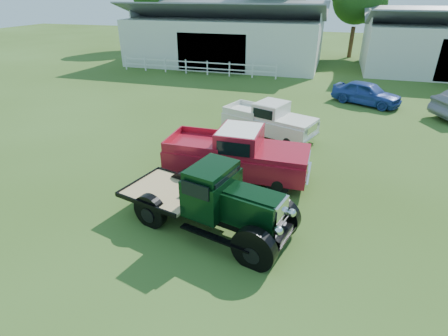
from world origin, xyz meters
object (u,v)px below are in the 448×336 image
(white_pickup, at_px, (269,120))
(misc_car_blue, at_px, (366,93))
(vintage_flatbed, at_px, (209,197))
(red_pickup, at_px, (237,153))

(white_pickup, relative_size, misc_car_blue, 1.12)
(vintage_flatbed, distance_m, misc_car_blue, 16.30)
(vintage_flatbed, relative_size, misc_car_blue, 1.27)
(vintage_flatbed, height_order, red_pickup, vintage_flatbed)
(misc_car_blue, bearing_deg, vintage_flatbed, -172.76)
(white_pickup, bearing_deg, red_pickup, -75.37)
(white_pickup, xyz_separation_m, misc_car_blue, (4.98, 7.37, -0.15))
(white_pickup, bearing_deg, misc_car_blue, 75.86)
(red_pickup, relative_size, misc_car_blue, 1.32)
(red_pickup, relative_size, white_pickup, 1.18)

